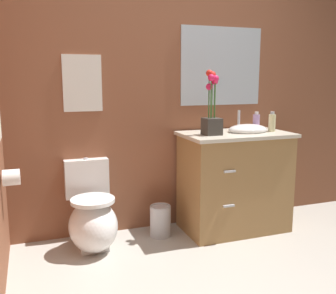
{
  "coord_description": "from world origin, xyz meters",
  "views": [
    {
      "loc": [
        -1.19,
        -1.66,
        1.34
      ],
      "look_at": [
        -0.16,
        1.19,
        0.8
      ],
      "focal_mm": 41.03,
      "sensor_mm": 36.0,
      "label": 1
    }
  ],
  "objects": [
    {
      "name": "wall_mirror",
      "position": [
        0.49,
        1.54,
        1.45
      ],
      "size": [
        0.8,
        0.01,
        0.7
      ],
      "primitive_type": "cube",
      "color": "#B2BCC6"
    },
    {
      "name": "wall_back",
      "position": [
        0.2,
        1.57,
        1.25
      ],
      "size": [
        4.36,
        0.05,
        2.5
      ],
      "primitive_type": "cube",
      "color": "brown",
      "rests_on": "ground_plane"
    },
    {
      "name": "trash_bin",
      "position": [
        -0.19,
        1.31,
        0.14
      ],
      "size": [
        0.18,
        0.18,
        0.27
      ],
      "color": "#B7B7BC",
      "rests_on": "ground_plane"
    },
    {
      "name": "toilet",
      "position": [
        -0.77,
        1.27,
        0.24
      ],
      "size": [
        0.38,
        0.59,
        0.69
      ],
      "color": "white",
      "rests_on": "ground_plane"
    },
    {
      "name": "lotion_bottle",
      "position": [
        0.72,
        1.29,
        0.95
      ],
      "size": [
        0.06,
        0.06,
        0.17
      ],
      "color": "#B28CBF",
      "rests_on": "vanity_cabinet"
    },
    {
      "name": "toilet_paper_roll",
      "position": [
        -1.33,
        1.07,
        0.68
      ],
      "size": [
        0.11,
        0.11,
        0.11
      ],
      "primitive_type": "cylinder",
      "rotation": [
        0.0,
        1.57,
        0.0
      ],
      "color": "white"
    },
    {
      "name": "wall_poster",
      "position": [
        -0.77,
        1.54,
        1.3
      ],
      "size": [
        0.31,
        0.01,
        0.46
      ],
      "primitive_type": "cube",
      "color": "silver"
    },
    {
      "name": "flower_vase",
      "position": [
        0.23,
        1.2,
        1.06
      ],
      "size": [
        0.14,
        0.14,
        0.54
      ],
      "color": "#38332D",
      "rests_on": "vanity_cabinet"
    },
    {
      "name": "vanity_cabinet",
      "position": [
        0.49,
        1.24,
        0.45
      ],
      "size": [
        0.94,
        0.56,
        1.06
      ],
      "color": "#9E7242",
      "rests_on": "ground_plane"
    },
    {
      "name": "soap_bottle",
      "position": [
        0.83,
        1.21,
        0.96
      ],
      "size": [
        0.06,
        0.06,
        0.18
      ],
      "color": "beige",
      "rests_on": "vanity_cabinet"
    }
  ]
}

